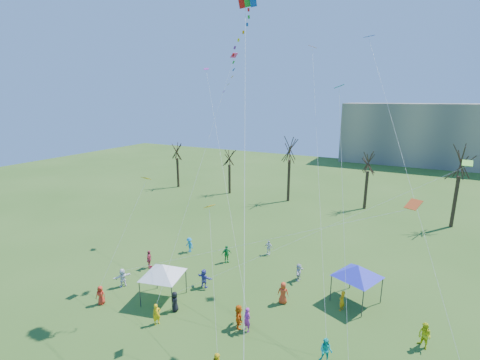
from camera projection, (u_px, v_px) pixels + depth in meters
The scene contains 7 objects.
distant_building at pixel (475, 136), 79.24m from camera, with size 60.00×14.00×15.00m, color gray.
bare_tree_row at pixel (403, 168), 45.00m from camera, with size 69.31×8.58×11.03m.
big_box_kite at pixel (239, 53), 24.77m from camera, with size 4.56×8.36×26.61m.
canopy_tent_white at pixel (163, 270), 27.17m from camera, with size 4.16×4.16×3.20m.
canopy_tent_blue at pixel (358, 271), 26.84m from camera, with size 4.04×4.04×3.29m.
festival_crowd at pixel (250, 303), 25.89m from camera, with size 26.84×17.15×1.84m.
small_kites_aloft at pixel (286, 128), 26.10m from camera, with size 25.78×18.31×30.77m.
Camera 1 is at (8.68, -14.20, 16.31)m, focal length 25.00 mm.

